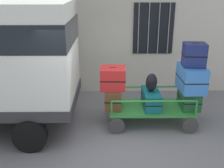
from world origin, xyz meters
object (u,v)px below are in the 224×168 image
at_px(suitcase_left_middle, 113,78).
at_px(suitcase_center_bottom, 189,98).
at_px(suitcase_center_top, 194,55).
at_px(suitcase_center_middle, 191,78).
at_px(suitcase_left_bottom, 113,98).
at_px(backpack, 151,82).
at_px(luggage_cart, 150,110).
at_px(suitcase_midleft_bottom, 151,99).

xyz_separation_m(suitcase_left_middle, suitcase_center_bottom, (1.85, 0.02, -0.53)).
bearing_deg(suitcase_center_top, suitcase_left_middle, 179.55).
relative_size(suitcase_left_middle, suitcase_center_middle, 0.72).
distance_m(suitcase_left_middle, suitcase_center_middle, 1.85).
xyz_separation_m(suitcase_left_bottom, suitcase_center_bottom, (1.85, 0.04, -0.03)).
height_order(suitcase_center_middle, suitcase_center_top, suitcase_center_top).
height_order(suitcase_center_bottom, suitcase_center_top, suitcase_center_top).
height_order(suitcase_left_middle, suitcase_center_bottom, suitcase_left_middle).
xyz_separation_m(suitcase_center_middle, backpack, (-0.94, 0.01, -0.11)).
bearing_deg(suitcase_left_middle, luggage_cart, 0.10).
height_order(luggage_cart, suitcase_left_bottom, suitcase_left_bottom).
height_order(luggage_cart, backpack, backpack).
relative_size(suitcase_left_bottom, suitcase_center_top, 1.11).
relative_size(luggage_cart, suitcase_center_middle, 2.47).
relative_size(suitcase_center_bottom, suitcase_center_top, 1.34).
xyz_separation_m(luggage_cart, backpack, (-0.01, 0.01, 0.71)).
relative_size(suitcase_left_bottom, suitcase_center_middle, 0.70).
relative_size(suitcase_left_bottom, backpack, 1.35).
distance_m(suitcase_left_middle, backpack, 0.92).
distance_m(suitcase_left_middle, suitcase_center_bottom, 1.93).
bearing_deg(backpack, suitcase_center_middle, -0.66).
height_order(suitcase_left_middle, suitcase_midleft_bottom, suitcase_left_middle).
distance_m(luggage_cart, suitcase_midleft_bottom, 0.29).
height_order(suitcase_left_middle, backpack, suitcase_left_middle).
bearing_deg(luggage_cart, suitcase_midleft_bottom, 90.00).
xyz_separation_m(luggage_cart, suitcase_center_bottom, (0.93, 0.01, 0.30)).
distance_m(suitcase_midleft_bottom, suitcase_center_middle, 1.07).
relative_size(suitcase_left_bottom, suitcase_midleft_bottom, 0.69).
bearing_deg(luggage_cart, suitcase_center_top, -0.99).
relative_size(suitcase_left_bottom, suitcase_center_bottom, 0.83).
height_order(suitcase_left_bottom, suitcase_center_bottom, suitcase_left_bottom).
bearing_deg(suitcase_center_bottom, suitcase_midleft_bottom, 179.75).
bearing_deg(suitcase_left_bottom, luggage_cart, 1.27).
xyz_separation_m(suitcase_left_middle, suitcase_midleft_bottom, (0.93, 0.02, -0.55)).
distance_m(suitcase_center_bottom, suitcase_center_top, 1.09).
height_order(suitcase_left_middle, suitcase_center_middle, suitcase_center_middle).
xyz_separation_m(luggage_cart, suitcase_midleft_bottom, (-0.00, 0.02, 0.28)).
distance_m(suitcase_left_bottom, suitcase_center_top, 2.13).
bearing_deg(suitcase_left_middle, suitcase_center_middle, -0.07).
relative_size(suitcase_left_middle, backpack, 1.38).
xyz_separation_m(suitcase_midleft_bottom, backpack, (-0.01, -0.01, 0.43)).
relative_size(suitcase_center_bottom, suitcase_center_middle, 0.85).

